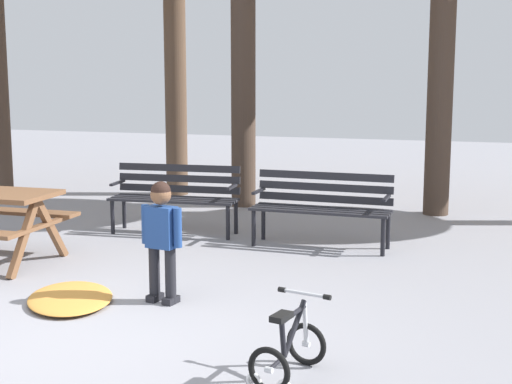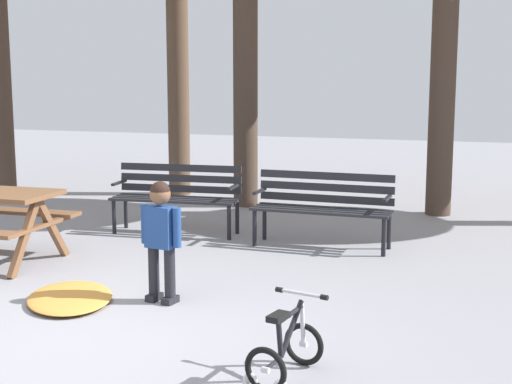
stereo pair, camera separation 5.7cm
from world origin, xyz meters
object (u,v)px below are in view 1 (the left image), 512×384
object	(u,v)px
park_bench_far_left	(176,193)
park_bench_left	(322,203)
child_standing	(162,232)
kids_bicycle	(288,349)

from	to	relation	value
park_bench_far_left	park_bench_left	world-z (taller)	same
child_standing	kids_bicycle	world-z (taller)	child_standing
park_bench_far_left	child_standing	xyz separation A→B (m)	(1.05, -2.68, 0.12)
park_bench_left	kids_bicycle	xyz separation A→B (m)	(0.62, -3.76, -0.31)
park_bench_far_left	kids_bicycle	xyz separation A→B (m)	(2.53, -3.92, -0.31)
park_bench_far_left	kids_bicycle	distance (m)	4.68
child_standing	kids_bicycle	size ratio (longest dim) A/B	1.75
park_bench_far_left	park_bench_left	size ratio (longest dim) A/B	1.01
kids_bicycle	child_standing	bearing A→B (deg)	139.80
child_standing	kids_bicycle	distance (m)	1.98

